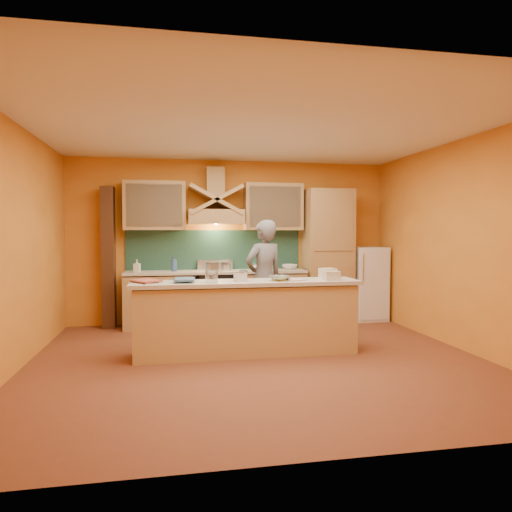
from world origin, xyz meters
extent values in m
cube|color=brown|center=(0.00, 0.00, 0.00)|extent=(5.50, 5.00, 0.01)
cube|color=white|center=(0.00, 0.00, 2.80)|extent=(5.50, 5.00, 0.01)
cube|color=orange|center=(0.00, 2.50, 1.40)|extent=(5.50, 0.02, 2.80)
cube|color=orange|center=(0.00, -2.50, 1.40)|extent=(5.50, 0.02, 2.80)
cube|color=orange|center=(-2.75, 0.00, 1.40)|extent=(0.02, 5.00, 2.80)
cube|color=orange|center=(2.75, 0.00, 1.40)|extent=(0.02, 5.00, 2.80)
cube|color=tan|center=(-1.25, 2.20, 0.43)|extent=(1.10, 0.60, 0.86)
cube|color=tan|center=(0.65, 2.20, 0.43)|extent=(1.10, 0.60, 0.86)
cube|color=beige|center=(-0.30, 2.20, 0.90)|extent=(3.00, 0.62, 0.04)
cube|color=black|center=(-0.30, 2.20, 0.45)|extent=(0.60, 0.58, 0.90)
cube|color=#1C3E33|center=(-0.30, 2.48, 1.25)|extent=(3.00, 0.03, 0.70)
cube|color=tan|center=(-0.30, 2.25, 1.82)|extent=(0.92, 0.50, 0.24)
cube|color=tan|center=(-0.30, 2.35, 2.40)|extent=(0.30, 0.30, 0.50)
cube|color=tan|center=(-1.30, 2.33, 2.00)|extent=(1.00, 0.35, 0.80)
cube|color=tan|center=(0.70, 2.33, 2.00)|extent=(1.00, 0.35, 0.80)
cube|color=tan|center=(1.65, 2.20, 1.15)|extent=(0.80, 0.60, 2.30)
cube|color=white|center=(2.40, 2.20, 0.65)|extent=(0.58, 0.60, 1.30)
cube|color=#472816|center=(-2.05, 2.35, 1.15)|extent=(0.20, 0.30, 2.30)
cube|color=tan|center=(-0.10, 0.30, 0.44)|extent=(2.80, 0.55, 0.88)
cube|color=beige|center=(-0.10, 0.30, 0.92)|extent=(2.90, 0.62, 0.05)
imported|color=slate|center=(0.33, 1.28, 0.87)|extent=(0.75, 0.63, 1.75)
cylinder|color=#B5B6BD|center=(-0.35, 2.11, 0.97)|extent=(0.31, 0.31, 0.15)
cylinder|color=silver|center=(-0.16, 2.28, 0.96)|extent=(0.27, 0.27, 0.12)
imported|color=silver|center=(-1.59, 2.15, 1.02)|extent=(0.12, 0.12, 0.21)
imported|color=#33548E|center=(-1.00, 2.22, 1.05)|extent=(0.12, 0.12, 0.25)
imported|color=silver|center=(0.99, 2.29, 0.96)|extent=(0.35, 0.35, 0.08)
cube|color=white|center=(0.46, 2.03, 0.97)|extent=(0.32, 0.28, 0.10)
imported|color=#BA5542|center=(-1.45, 0.27, 0.96)|extent=(0.41, 0.43, 0.03)
imported|color=#41688F|center=(-1.00, 0.29, 0.98)|extent=(0.27, 0.36, 0.03)
cylinder|color=white|center=(-0.56, 0.18, 1.02)|extent=(0.15, 0.15, 0.15)
cylinder|color=silver|center=(-0.14, 0.30, 1.01)|extent=(0.13, 0.13, 0.13)
cube|color=silver|center=(-0.19, 0.23, 1.00)|extent=(0.16, 0.16, 0.11)
imported|color=silver|center=(0.32, 0.24, 0.98)|extent=(0.34, 0.34, 0.07)
cube|color=#C3A8A1|center=(0.52, 0.23, 0.95)|extent=(0.30, 0.26, 0.02)
cube|color=beige|center=(1.05, 0.47, 1.01)|extent=(0.24, 0.21, 0.13)
cube|color=beige|center=(0.98, 0.16, 1.01)|extent=(0.21, 0.16, 0.12)
camera|label=1|loc=(-1.04, -5.40, 1.57)|focal=32.00mm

